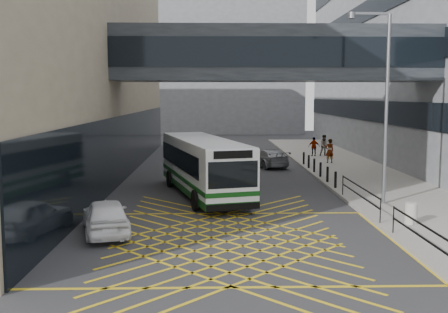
{
  "coord_description": "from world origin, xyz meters",
  "views": [
    {
      "loc": [
        -0.5,
        -18.17,
        5.17
      ],
      "look_at": [
        0.0,
        4.0,
        2.6
      ],
      "focal_mm": 42.0,
      "sensor_mm": 36.0,
      "label": 1
    }
  ],
  "objects": [
    {
      "name": "bollards",
      "position": [
        6.25,
        15.0,
        0.61
      ],
      "size": [
        0.14,
        10.14,
        0.9
      ],
      "color": "black",
      "rests_on": "pavement"
    },
    {
      "name": "bus",
      "position": [
        -1.0,
        8.86,
        1.59
      ],
      "size": [
        5.07,
        10.84,
        2.96
      ],
      "rotation": [
        0.0,
        0.0,
        0.26
      ],
      "color": "white",
      "rests_on": "ground"
    },
    {
      "name": "pedestrian_b",
      "position": [
        8.94,
        25.38,
        1.03
      ],
      "size": [
        0.87,
        0.52,
        1.75
      ],
      "primitive_type": "imported",
      "rotation": [
        0.0,
        0.0,
        -0.02
      ],
      "color": "gray",
      "rests_on": "pavement"
    },
    {
      "name": "street_lamp",
      "position": [
        7.32,
        5.79,
        5.14
      ],
      "size": [
        1.98,
        0.31,
        8.75
      ],
      "rotation": [
        0.0,
        0.0,
        0.03
      ],
      "color": "slate",
      "rests_on": "pavement"
    },
    {
      "name": "kerb_railings",
      "position": [
        6.15,
        1.78,
        0.88
      ],
      "size": [
        0.05,
        12.54,
        1.0
      ],
      "color": "black",
      "rests_on": "pavement"
    },
    {
      "name": "building_far",
      "position": [
        -2.0,
        60.0,
        9.0
      ],
      "size": [
        28.0,
        16.0,
        18.0
      ],
      "primitive_type": "cube",
      "color": "slate",
      "rests_on": "ground"
    },
    {
      "name": "pedestrian_c",
      "position": [
        8.0,
        25.12,
        0.96
      ],
      "size": [
        0.95,
        0.48,
        1.59
      ],
      "primitive_type": "imported",
      "rotation": [
        0.0,
        0.0,
        3.12
      ],
      "color": "gray",
      "rests_on": "pavement"
    },
    {
      "name": "car_dark",
      "position": [
        0.41,
        17.72,
        0.75
      ],
      "size": [
        3.71,
        5.15,
        1.5
      ],
      "primitive_type": "imported",
      "rotation": [
        0.0,
        0.0,
        3.57
      ],
      "color": "black",
      "rests_on": "ground"
    },
    {
      "name": "pedestrian_a",
      "position": [
        8.33,
        20.79,
        1.06
      ],
      "size": [
        0.81,
        0.65,
        1.8
      ],
      "primitive_type": "imported",
      "rotation": [
        0.0,
        0.0,
        3.35
      ],
      "color": "gray",
      "rests_on": "pavement"
    },
    {
      "name": "ground",
      "position": [
        0.0,
        0.0,
        0.0
      ],
      "size": [
        120.0,
        120.0,
        0.0
      ],
      "primitive_type": "plane",
      "color": "#333335"
    },
    {
      "name": "car_white",
      "position": [
        -4.5,
        1.2,
        0.69
      ],
      "size": [
        2.86,
        4.66,
        1.38
      ],
      "primitive_type": "imported",
      "rotation": [
        0.0,
        0.0,
        3.41
      ],
      "color": "white",
      "rests_on": "ground"
    },
    {
      "name": "skybridge",
      "position": [
        3.0,
        12.0,
        7.5
      ],
      "size": [
        20.0,
        4.1,
        3.0
      ],
      "color": "#2A2F34",
      "rests_on": "ground"
    },
    {
      "name": "box_junction",
      "position": [
        0.0,
        0.0,
        0.0
      ],
      "size": [
        12.0,
        9.0,
        0.01
      ],
      "color": "gold",
      "rests_on": "ground"
    },
    {
      "name": "car_silver",
      "position": [
        3.5,
        19.81,
        0.7
      ],
      "size": [
        3.27,
        4.84,
        1.39
      ],
      "primitive_type": "imported",
      "rotation": [
        0.0,
        0.0,
        3.48
      ],
      "color": "gray",
      "rests_on": "ground"
    },
    {
      "name": "litter_bin",
      "position": [
        7.32,
        1.85,
        0.58
      ],
      "size": [
        0.48,
        0.48,
        0.83
      ],
      "primitive_type": "cylinder",
      "color": "#ADA89E",
      "rests_on": "pavement"
    },
    {
      "name": "pavement",
      "position": [
        9.0,
        15.0,
        0.08
      ],
      "size": [
        6.0,
        54.0,
        0.16
      ],
      "primitive_type": "cube",
      "color": "gray",
      "rests_on": "ground"
    }
  ]
}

